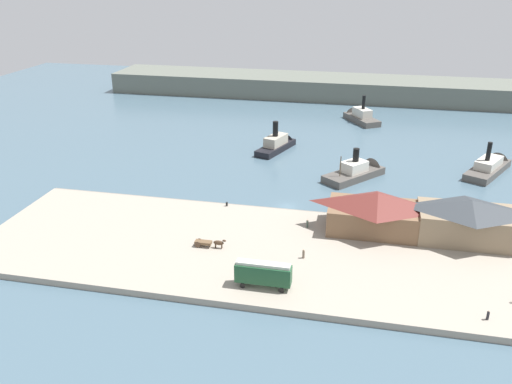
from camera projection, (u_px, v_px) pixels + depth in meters
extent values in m
plane|color=#476070|center=(287.00, 207.00, 119.30)|extent=(320.00, 320.00, 0.00)
cube|color=#9E9384|center=(269.00, 252.00, 99.28)|extent=(110.00, 36.00, 1.20)
cube|color=gray|center=(285.00, 211.00, 115.86)|extent=(110.00, 0.80, 1.00)
cube|color=brown|center=(376.00, 218.00, 105.23)|extent=(18.55, 10.53, 5.17)
pyramid|color=maroon|center=(378.00, 199.00, 103.65)|extent=(18.93, 11.05, 2.88)
cube|color=#847056|center=(468.00, 225.00, 101.54)|extent=(18.52, 10.30, 5.90)
pyramid|color=#33383D|center=(471.00, 206.00, 99.96)|extent=(18.89, 10.82, 2.20)
cube|color=#1E4C2D|center=(263.00, 274.00, 86.56)|extent=(9.19, 2.20, 3.10)
cube|color=beige|center=(263.00, 264.00, 85.86)|extent=(8.83, 1.54, 0.50)
cylinder|color=black|center=(284.00, 283.00, 87.71)|extent=(0.90, 0.18, 0.90)
cylinder|color=black|center=(281.00, 290.00, 85.73)|extent=(0.90, 0.18, 0.90)
cylinder|color=black|center=(246.00, 278.00, 88.96)|extent=(0.90, 0.18, 0.90)
cylinder|color=black|center=(242.00, 286.00, 86.99)|extent=(0.90, 0.18, 0.90)
cube|color=brown|center=(203.00, 242.00, 99.71)|extent=(3.13, 1.34, 0.50)
cylinder|color=#4C3828|center=(200.00, 241.00, 100.59)|extent=(1.20, 0.10, 1.20)
cylinder|color=#4C3828|center=(197.00, 245.00, 99.39)|extent=(1.20, 0.10, 1.20)
ellipsoid|color=#473323|center=(219.00, 243.00, 99.03)|extent=(2.00, 0.70, 0.90)
ellipsoid|color=#473323|center=(224.00, 241.00, 98.60)|extent=(0.70, 0.32, 0.44)
cylinder|color=#473323|center=(222.00, 245.00, 99.33)|extent=(0.16, 0.16, 1.00)
cylinder|color=#473323|center=(221.00, 246.00, 98.97)|extent=(0.16, 0.16, 1.00)
cylinder|color=#473323|center=(216.00, 245.00, 99.56)|extent=(0.16, 0.16, 1.00)
cylinder|color=#473323|center=(215.00, 246.00, 99.20)|extent=(0.16, 0.16, 1.00)
cylinder|color=#6B5B4C|center=(303.00, 254.00, 95.79)|extent=(0.44, 0.44, 1.51)
sphere|color=#CCA889|center=(304.00, 250.00, 95.44)|extent=(0.28, 0.28, 0.28)
cylinder|color=#3D4C42|center=(307.00, 224.00, 107.06)|extent=(0.42, 0.42, 1.43)
sphere|color=#CCA889|center=(308.00, 220.00, 106.73)|extent=(0.26, 0.26, 0.26)
cylinder|color=#232328|center=(488.00, 316.00, 79.17)|extent=(0.40, 0.40, 1.36)
sphere|color=#CCA889|center=(489.00, 311.00, 78.85)|extent=(0.25, 0.25, 0.25)
cylinder|color=black|center=(227.00, 204.00, 116.59)|extent=(0.44, 0.44, 0.90)
cube|color=black|center=(276.00, 148.00, 154.88)|extent=(9.82, 16.94, 1.76)
cone|color=black|center=(289.00, 141.00, 161.29)|extent=(5.03, 4.17, 4.31)
cube|color=#B2A893|center=(276.00, 140.00, 154.00)|extent=(6.16, 8.87, 2.76)
cylinder|color=black|center=(275.00, 129.00, 152.38)|extent=(1.57, 1.57, 4.28)
cube|color=#514C47|center=(354.00, 175.00, 134.79)|extent=(15.65, 17.27, 1.87)
cone|color=#514C47|center=(376.00, 167.00, 139.73)|extent=(6.33, 5.95, 5.65)
cube|color=silver|center=(354.00, 166.00, 133.91)|extent=(7.20, 7.48, 2.64)
cylinder|color=black|center=(356.00, 155.00, 132.93)|extent=(1.55, 1.55, 3.34)
cylinder|color=brown|center=(340.00, 166.00, 130.45)|extent=(0.24, 0.24, 5.15)
cube|color=#514C47|center=(487.00, 170.00, 137.96)|extent=(14.29, 19.60, 1.85)
cone|color=#514C47|center=(500.00, 161.00, 144.61)|extent=(6.37, 5.57, 5.39)
cube|color=beige|center=(489.00, 163.00, 137.17)|extent=(8.31, 10.35, 2.18)
cylinder|color=black|center=(489.00, 151.00, 134.70)|extent=(1.14, 1.14, 4.77)
cube|color=#514C47|center=(362.00, 119.00, 182.85)|extent=(13.28, 16.22, 1.96)
cone|color=#514C47|center=(350.00, 114.00, 189.54)|extent=(5.93, 5.18, 5.25)
cube|color=beige|center=(362.00, 113.00, 181.91)|extent=(7.01, 8.02, 2.83)
cylinder|color=black|center=(364.00, 102.00, 180.09)|extent=(1.11, 1.11, 4.54)
cube|color=#60665B|center=(331.00, 87.00, 216.64)|extent=(180.00, 24.00, 8.00)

